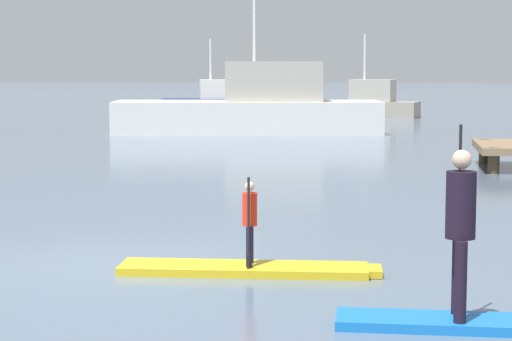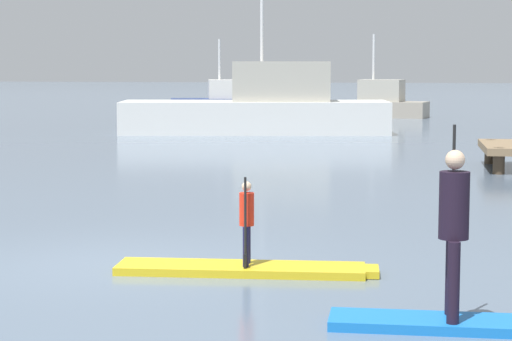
# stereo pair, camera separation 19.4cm
# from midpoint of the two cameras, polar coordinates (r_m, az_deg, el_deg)

# --- Properties ---
(ground_plane) EXTENTS (240.00, 240.00, 0.00)m
(ground_plane) POSITION_cam_midpoint_polar(r_m,az_deg,el_deg) (12.95, -7.83, -5.46)
(ground_plane) COLOR slate
(paddleboard_near) EXTENTS (3.32, 0.88, 0.10)m
(paddleboard_near) POSITION_cam_midpoint_polar(r_m,az_deg,el_deg) (12.30, -0.11, -5.79)
(paddleboard_near) COLOR gold
(paddleboard_near) RESTS_ON ground
(paddler_child_solo) EXTENTS (0.20, 0.38, 1.13)m
(paddler_child_solo) POSITION_cam_midpoint_polar(r_m,az_deg,el_deg) (12.17, -0.10, -2.84)
(paddler_child_solo) COLOR #19194C
(paddler_child_solo) RESTS_ON paddleboard_near
(paddleboard_far) EXTENTS (3.03, 0.65, 0.10)m
(paddleboard_far) POSITION_cam_midpoint_polar(r_m,az_deg,el_deg) (10.02, 13.60, -8.78)
(paddleboard_far) COLOR blue
(paddleboard_far) RESTS_ON ground
(paddler_adult) EXTENTS (0.30, 0.53, 1.92)m
(paddler_adult) POSITION_cam_midpoint_polar(r_m,az_deg,el_deg) (9.79, 12.07, -2.98)
(paddler_adult) COLOR black
(paddler_adult) RESTS_ON paddleboard_far
(fishing_boat_green_midground) EXTENTS (5.66, 2.83, 4.03)m
(fishing_boat_green_midground) POSITION_cam_midpoint_polar(r_m,az_deg,el_deg) (47.92, 7.06, 3.92)
(fishing_boat_green_midground) COLOR #9E9384
(fishing_boat_green_midground) RESTS_ON ground
(motor_boat_small_navy) EXTENTS (5.86, 3.00, 3.84)m
(motor_boat_small_navy) POSITION_cam_midpoint_polar(r_m,az_deg,el_deg) (49.45, -1.63, 3.99)
(motor_boat_small_navy) COLOR navy
(motor_boat_small_navy) RESTS_ON ground
(trawler_grey_distant) EXTENTS (10.25, 4.21, 8.49)m
(trawler_grey_distant) POSITION_cam_midpoint_polar(r_m,az_deg,el_deg) (36.50, 0.48, 3.70)
(trawler_grey_distant) COLOR silver
(trawler_grey_distant) RESTS_ON ground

